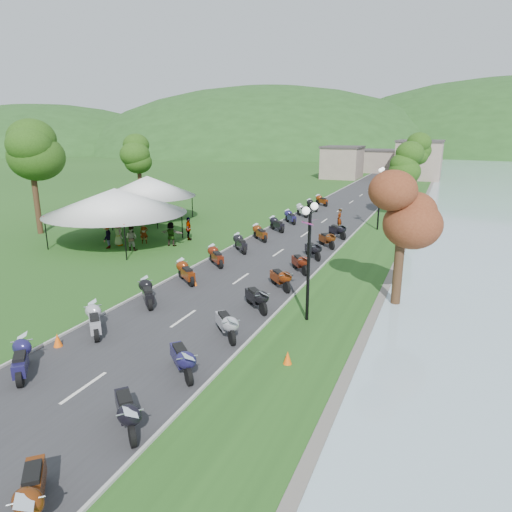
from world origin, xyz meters
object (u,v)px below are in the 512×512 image
at_px(pedestrian_b, 132,250).
at_px(pedestrian_c, 108,248).
at_px(pedestrian_a, 145,243).
at_px(vendor_tent_main, 117,216).

relative_size(pedestrian_b, pedestrian_c, 0.94).
bearing_deg(pedestrian_a, vendor_tent_main, 166.06).
bearing_deg(vendor_tent_main, pedestrian_b, -29.97).
xyz_separation_m(vendor_tent_main, pedestrian_c, (0.22, -1.42, -2.00)).
height_order(pedestrian_a, pedestrian_b, pedestrian_b).
distance_m(vendor_tent_main, pedestrian_b, 3.18).
xyz_separation_m(vendor_tent_main, pedestrian_a, (1.76, 0.69, -2.00)).
distance_m(pedestrian_a, pedestrian_c, 2.61).
bearing_deg(pedestrian_a, pedestrian_b, -113.96).
relative_size(vendor_tent_main, pedestrian_a, 4.33).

